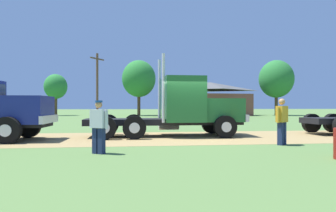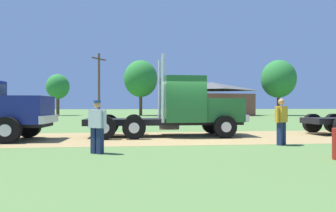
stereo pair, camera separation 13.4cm
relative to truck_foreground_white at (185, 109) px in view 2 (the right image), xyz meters
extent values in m
plane|color=#55763B|center=(0.08, -0.66, -1.30)|extent=(200.00, 200.00, 0.00)
cube|color=#9E824F|center=(0.08, -0.66, -1.29)|extent=(120.00, 5.55, 0.01)
cube|color=black|center=(-1.02, -0.03, -0.61)|extent=(7.28, 1.62, 0.28)
cube|color=#23662D|center=(1.70, 0.00, -0.07)|extent=(1.85, 2.05, 1.08)
cube|color=silver|center=(2.67, 0.01, -0.43)|extent=(0.18, 2.22, 0.32)
cube|color=#23662D|center=(-0.11, -0.02, 0.43)|extent=(1.82, 2.34, 2.08)
cube|color=#2D3D4C|center=(0.81, -0.01, 0.85)|extent=(0.06, 1.93, 0.92)
cylinder|color=silver|center=(-1.14, 0.89, 0.92)|extent=(0.14, 0.14, 3.05)
cylinder|color=silver|center=(-1.12, -0.94, 0.92)|extent=(0.14, 0.14, 3.05)
cylinder|color=silver|center=(-0.66, 0.99, -0.82)|extent=(1.01, 0.53, 0.52)
cylinder|color=black|center=(1.60, 1.16, -0.80)|extent=(1.00, 0.31, 1.00)
cylinder|color=silver|center=(1.60, 1.32, -0.80)|extent=(0.45, 0.04, 0.45)
cylinder|color=black|center=(1.62, -1.16, -0.80)|extent=(1.00, 0.31, 1.00)
cylinder|color=silver|center=(1.62, -1.32, -0.80)|extent=(0.45, 0.04, 0.45)
cylinder|color=black|center=(-3.66, 1.10, -0.80)|extent=(1.00, 0.31, 1.00)
cylinder|color=silver|center=(-3.66, 1.26, -0.80)|extent=(0.45, 0.04, 0.45)
cylinder|color=black|center=(-3.64, -1.21, -0.80)|extent=(1.00, 0.31, 1.00)
cylinder|color=silver|center=(-3.64, -1.37, -0.80)|extent=(0.45, 0.04, 0.45)
cylinder|color=black|center=(-2.41, 1.12, -0.80)|extent=(1.00, 0.31, 1.00)
cylinder|color=silver|center=(-2.41, 1.28, -0.80)|extent=(0.45, 0.04, 0.45)
cylinder|color=black|center=(-2.39, -1.20, -0.80)|extent=(1.00, 0.31, 1.00)
cylinder|color=silver|center=(-2.39, -1.36, -0.80)|extent=(0.45, 0.04, 0.45)
cube|color=navy|center=(-7.04, -1.04, -0.03)|extent=(2.18, 2.00, 1.14)
cube|color=silver|center=(-5.93, -1.07, -0.41)|extent=(0.21, 2.14, 0.32)
cylinder|color=black|center=(-7.12, 0.07, -0.78)|extent=(1.03, 0.33, 1.03)
cylinder|color=silver|center=(-7.12, 0.23, -0.78)|extent=(0.46, 0.05, 0.46)
cylinder|color=black|center=(-7.18, -2.14, -0.78)|extent=(1.03, 0.33, 1.03)
cylinder|color=silver|center=(-7.18, -2.30, -0.78)|extent=(0.46, 0.05, 0.46)
cylinder|color=black|center=(7.10, 1.09, -0.80)|extent=(1.02, 0.35, 1.00)
cylinder|color=silver|center=(7.09, 1.25, -0.80)|extent=(0.45, 0.06, 0.45)
cylinder|color=black|center=(8.35, 1.15, -0.80)|extent=(1.02, 0.35, 1.00)
cylinder|color=silver|center=(8.34, 1.31, -0.80)|extent=(0.45, 0.06, 0.45)
cube|color=gold|center=(2.98, -3.63, -0.16)|extent=(0.55, 0.51, 0.59)
sphere|color=tan|center=(2.98, -3.63, 0.29)|extent=(0.23, 0.23, 0.23)
cube|color=#1E284C|center=(3.07, -3.57, -0.88)|extent=(0.24, 0.24, 0.84)
cube|color=#1E284C|center=(2.90, -3.70, -0.88)|extent=(0.24, 0.24, 0.84)
cylinder|color=gold|center=(3.22, -3.45, -0.19)|extent=(0.10, 0.10, 0.57)
cylinder|color=gold|center=(2.75, -3.81, -0.19)|extent=(0.10, 0.10, 0.57)
cube|color=silver|center=(-3.47, -4.90, -0.24)|extent=(0.54, 0.47, 0.55)
sphere|color=tan|center=(-3.47, -4.90, 0.18)|extent=(0.21, 0.21, 0.21)
cylinder|color=#1E478C|center=(-3.47, -4.90, 0.27)|extent=(0.22, 0.22, 0.06)
cube|color=#1E284C|center=(-3.56, -4.85, -0.91)|extent=(0.23, 0.24, 0.78)
cube|color=#1E284C|center=(-3.38, -4.96, -0.91)|extent=(0.23, 0.24, 0.78)
cylinder|color=silver|center=(-3.71, -4.75, -0.27)|extent=(0.10, 0.10, 0.52)
cylinder|color=silver|center=(-3.23, -5.06, -0.27)|extent=(0.10, 0.10, 0.52)
cube|color=brown|center=(8.52, 28.08, 0.22)|extent=(10.67, 7.40, 3.03)
pyramid|color=#505050|center=(8.52, 28.08, 2.88)|extent=(11.20, 7.77, 1.15)
cube|color=black|center=(7.32, 24.69, -0.20)|extent=(1.80, 0.23, 2.20)
cylinder|color=brown|center=(-6.38, 19.74, 2.29)|extent=(0.26, 0.26, 7.18)
cube|color=brown|center=(-6.38, 19.74, 5.28)|extent=(1.32, 1.92, 0.14)
cylinder|color=#513823|center=(-13.42, 30.33, 0.12)|extent=(0.44, 0.44, 2.84)
ellipsoid|color=#2A7B32|center=(-13.42, 30.33, 2.83)|extent=(3.21, 3.21, 3.53)
cylinder|color=#513823|center=(-1.65, 29.10, 0.37)|extent=(0.44, 0.44, 3.34)
ellipsoid|color=#2A7930|center=(-1.65, 29.10, 3.95)|extent=(4.77, 4.77, 5.25)
cylinder|color=#513823|center=(18.01, 27.20, 0.35)|extent=(0.44, 0.44, 3.29)
ellipsoid|color=#297331|center=(18.01, 27.20, 3.95)|extent=(4.90, 4.90, 5.39)
camera|label=1|loc=(-2.43, -14.16, 0.16)|focal=32.31mm
camera|label=2|loc=(-2.30, -14.17, 0.16)|focal=32.31mm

